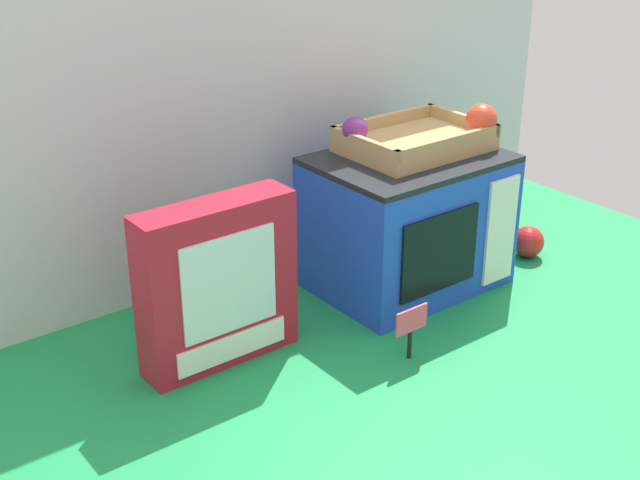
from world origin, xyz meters
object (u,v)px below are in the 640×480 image
price_sign (411,325)px  toy_microwave (407,221)px  food_groups_crate (419,138)px  loose_toy_apple (528,242)px  cookie_set_box (218,284)px

price_sign → toy_microwave: bearing=49.0°
food_groups_crate → loose_toy_apple: bearing=-19.5°
cookie_set_box → food_groups_crate: bearing=4.2°
toy_microwave → loose_toy_apple: (0.30, -0.07, -0.10)m
loose_toy_apple → toy_microwave: bearing=166.4°
food_groups_crate → cookie_set_box: (-0.50, -0.04, -0.15)m
food_groups_crate → loose_toy_apple: size_ratio=4.11×
toy_microwave → price_sign: toy_microwave is taller
food_groups_crate → cookie_set_box: food_groups_crate is taller
cookie_set_box → price_sign: bearing=-37.9°
toy_microwave → food_groups_crate: food_groups_crate is taller
toy_microwave → food_groups_crate: size_ratio=1.29×
price_sign → food_groups_crate: bearing=46.0°
toy_microwave → loose_toy_apple: toy_microwave is taller
toy_microwave → food_groups_crate: bearing=25.6°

